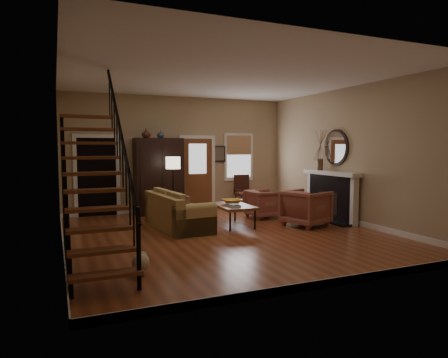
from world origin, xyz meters
name	(u,v)px	position (x,y,z in m)	size (l,w,h in m)	color
room	(183,161)	(-0.41, 1.76, 1.51)	(7.00, 7.33, 3.30)	brown
staircase	(94,164)	(-2.78, -1.30, 1.60)	(0.94, 2.80, 3.20)	brown
fireplace	(332,191)	(3.13, 0.50, 0.74)	(0.33, 1.95, 2.30)	black
armoire	(159,176)	(-0.70, 3.15, 1.05)	(1.30, 0.60, 2.10)	black
vase_a	(146,133)	(-1.05, 3.05, 2.22)	(0.24, 0.24, 0.25)	#4C2619
vase_b	(161,134)	(-0.65, 3.05, 2.21)	(0.20, 0.20, 0.21)	#334C60
sofa	(178,211)	(-0.78, 0.98, 0.40)	(0.92, 2.13, 0.79)	tan
coffee_table	(233,215)	(0.49, 0.80, 0.25)	(0.76, 1.30, 0.50)	brown
bowl	(232,202)	(0.54, 0.95, 0.55)	(0.45, 0.45, 0.11)	orange
books	(233,205)	(0.37, 0.50, 0.53)	(0.24, 0.33, 0.06)	beige
armchair_left	(306,208)	(2.08, 0.12, 0.43)	(0.91, 0.94, 0.85)	maroon
armchair_right	(264,204)	(1.69, 1.47, 0.37)	(0.79, 0.81, 0.74)	maroon
floor_lamp	(173,188)	(-0.55, 2.19, 0.80)	(0.37, 0.37, 1.61)	black
side_chair	(245,192)	(1.85, 2.95, 0.51)	(0.54, 0.54, 1.02)	#3A1C12
dog	(141,264)	(-2.22, -1.95, 0.16)	(0.25, 0.43, 0.31)	beige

